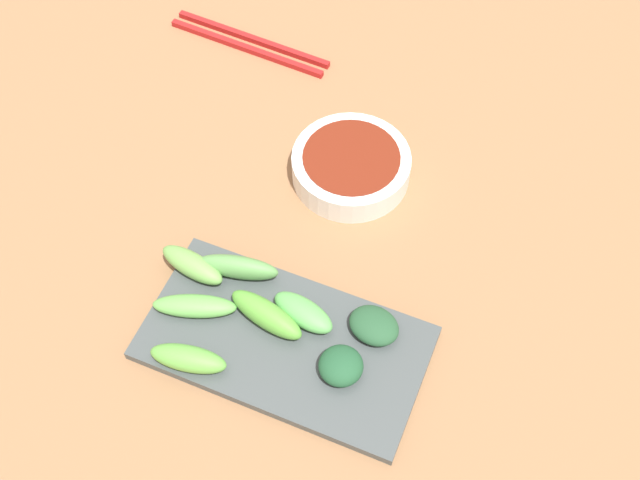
# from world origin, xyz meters

# --- Properties ---
(tabletop) EXTENTS (2.10, 2.10, 0.02)m
(tabletop) POSITION_xyz_m (0.00, 0.00, 0.01)
(tabletop) COLOR #976D47
(tabletop) RESTS_ON ground
(sauce_bowl) EXTENTS (0.14, 0.14, 0.04)m
(sauce_bowl) POSITION_xyz_m (-0.13, -0.04, 0.04)
(sauce_bowl) COLOR white
(sauce_bowl) RESTS_ON tabletop
(serving_plate) EXTENTS (0.15, 0.29, 0.01)m
(serving_plate) POSITION_xyz_m (0.10, -0.02, 0.03)
(serving_plate) COLOR #464E4F
(serving_plate) RESTS_ON tabletop
(broccoli_stalk_0) EXTENTS (0.05, 0.08, 0.02)m
(broccoli_stalk_0) POSITION_xyz_m (0.07, -0.01, 0.04)
(broccoli_stalk_0) COLOR #60B558
(broccoli_stalk_0) RESTS_ON serving_plate
(broccoli_leafy_1) EXTENTS (0.05, 0.06, 0.02)m
(broccoli_leafy_1) POSITION_xyz_m (0.06, 0.06, 0.04)
(broccoli_leafy_1) COLOR #285533
(broccoli_leafy_1) RESTS_ON serving_plate
(broccoli_leafy_2) EXTENTS (0.05, 0.05, 0.03)m
(broccoli_leafy_2) POSITION_xyz_m (0.11, 0.05, 0.04)
(broccoli_leafy_2) COLOR #225633
(broccoli_leafy_2) RESTS_ON serving_plate
(broccoli_stalk_3) EXTENTS (0.06, 0.09, 0.02)m
(broccoli_stalk_3) POSITION_xyz_m (0.11, -0.12, 0.04)
(broccoli_stalk_3) COLOR #68B552
(broccoli_stalk_3) RESTS_ON serving_plate
(broccoli_stalk_4) EXTENTS (0.04, 0.08, 0.02)m
(broccoli_stalk_4) POSITION_xyz_m (0.17, -0.10, 0.04)
(broccoli_stalk_4) COLOR #64B346
(broccoli_stalk_4) RESTS_ON serving_plate
(broccoli_stalk_5) EXTENTS (0.05, 0.09, 0.03)m
(broccoli_stalk_5) POSITION_xyz_m (0.09, -0.04, 0.05)
(broccoli_stalk_5) COLOR #60B23E
(broccoli_stalk_5) RESTS_ON serving_plate
(broccoli_stalk_6) EXTENTS (0.04, 0.08, 0.03)m
(broccoli_stalk_6) POSITION_xyz_m (0.07, -0.14, 0.04)
(broccoli_stalk_6) COLOR #75B455
(broccoli_stalk_6) RESTS_ON serving_plate
(broccoli_stalk_7) EXTENTS (0.04, 0.09, 0.03)m
(broccoli_stalk_7) POSITION_xyz_m (0.05, -0.10, 0.05)
(broccoli_stalk_7) COLOR #62A053
(broccoli_stalk_7) RESTS_ON serving_plate
(chopsticks) EXTENTS (0.04, 0.23, 0.01)m
(chopsticks) POSITION_xyz_m (-0.29, -0.24, 0.02)
(chopsticks) COLOR red
(chopsticks) RESTS_ON tabletop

